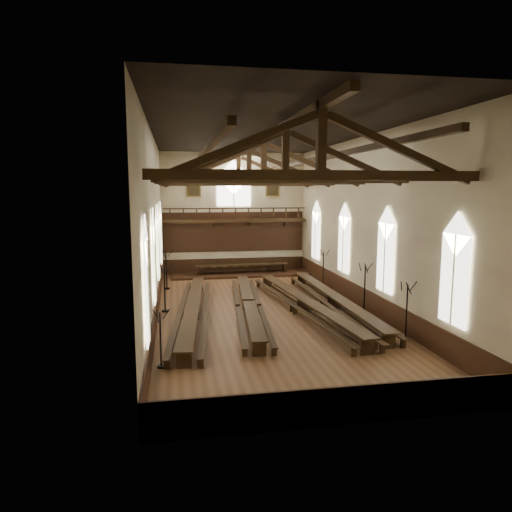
% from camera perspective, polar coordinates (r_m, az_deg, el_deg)
% --- Properties ---
extents(ground, '(26.00, 26.00, 0.00)m').
position_cam_1_polar(ground, '(26.38, 0.93, -6.95)').
color(ground, brown).
rests_on(ground, ground).
extents(room_walls, '(26.00, 26.00, 26.00)m').
position_cam_1_polar(room_walls, '(25.47, 0.96, 7.22)').
color(room_walls, beige).
rests_on(room_walls, ground).
extents(wainscot_band, '(12.00, 26.00, 1.20)m').
position_cam_1_polar(wainscot_band, '(26.23, 0.93, -5.68)').
color(wainscot_band, '#371E10').
rests_on(wainscot_band, ground).
extents(side_windows, '(11.85, 19.80, 4.50)m').
position_cam_1_polar(side_windows, '(25.66, 0.95, 1.14)').
color(side_windows, white).
rests_on(side_windows, room_walls).
extents(end_window, '(2.80, 0.12, 3.80)m').
position_cam_1_polar(end_window, '(38.20, -2.80, 8.69)').
color(end_window, white).
rests_on(end_window, room_walls).
extents(minstrels_gallery, '(11.80, 1.24, 3.70)m').
position_cam_1_polar(minstrels_gallery, '(38.08, -2.72, 3.70)').
color(minstrels_gallery, '#321E0F').
rests_on(minstrels_gallery, room_walls).
extents(portraits, '(7.75, 0.09, 1.45)m').
position_cam_1_polar(portraits, '(38.20, -2.79, 8.51)').
color(portraits, brown).
rests_on(portraits, room_walls).
extents(roof_trusses, '(11.70, 25.70, 2.80)m').
position_cam_1_polar(roof_trusses, '(25.50, 0.97, 11.17)').
color(roof_trusses, '#321E0F').
rests_on(roof_trusses, room_walls).
extents(refectory_row_a, '(2.29, 14.94, 0.80)m').
position_cam_1_polar(refectory_row_a, '(25.10, -7.83, -6.45)').
color(refectory_row_a, '#321E0F').
rests_on(refectory_row_a, ground).
extents(refectory_row_b, '(2.18, 14.48, 0.75)m').
position_cam_1_polar(refectory_row_b, '(25.98, -0.84, -5.94)').
color(refectory_row_b, '#321E0F').
rests_on(refectory_row_b, ground).
extents(refectory_row_c, '(2.40, 15.12, 0.81)m').
position_cam_1_polar(refectory_row_c, '(26.28, 6.03, -5.71)').
color(refectory_row_c, '#321E0F').
rests_on(refectory_row_c, ground).
extents(refectory_row_d, '(1.66, 14.88, 0.80)m').
position_cam_1_polar(refectory_row_d, '(27.37, 9.77, -5.25)').
color(refectory_row_d, '#321E0F').
rests_on(refectory_row_d, ground).
extents(dais, '(11.40, 2.79, 0.19)m').
position_cam_1_polar(dais, '(37.40, -1.78, -2.28)').
color(dais, '#371E10').
rests_on(dais, ground).
extents(high_table, '(7.76, 1.26, 0.72)m').
position_cam_1_polar(high_table, '(37.28, -1.78, -1.21)').
color(high_table, '#321E0F').
rests_on(high_table, dais).
extents(high_chairs, '(6.71, 0.42, 0.94)m').
position_cam_1_polar(high_chairs, '(38.03, -1.95, -1.18)').
color(high_chairs, '#321E0F').
rests_on(high_chairs, dais).
extents(candelabrum_left_near, '(0.69, 0.71, 2.36)m').
position_cam_1_polar(candelabrum_left_near, '(18.55, -11.81, -11.43)').
color(candelabrum_left_near, black).
rests_on(candelabrum_left_near, ground).
extents(candelabrum_left_mid, '(0.74, 0.86, 2.79)m').
position_cam_1_polar(candelabrum_left_mid, '(26.61, -11.32, -5.09)').
color(candelabrum_left_mid, black).
rests_on(candelabrum_left_mid, ground).
extents(candelabrum_left_far, '(0.81, 0.84, 2.80)m').
position_cam_1_polar(candelabrum_left_far, '(32.65, -11.11, -2.62)').
color(candelabrum_left_far, black).
rests_on(candelabrum_left_far, ground).
extents(candelabrum_right_near, '(0.80, 0.84, 2.78)m').
position_cam_1_polar(candelabrum_right_near, '(22.43, 18.24, -7.87)').
color(candelabrum_right_near, black).
rests_on(candelabrum_right_near, ground).
extents(candelabrum_right_mid, '(0.86, 0.86, 2.90)m').
position_cam_1_polar(candelabrum_right_mid, '(26.55, 13.39, -5.11)').
color(candelabrum_right_mid, black).
rests_on(candelabrum_right_mid, ground).
extents(candelabrum_right_far, '(0.81, 0.81, 2.74)m').
position_cam_1_polar(candelabrum_right_far, '(33.21, 8.39, -2.40)').
color(candelabrum_right_far, black).
rests_on(candelabrum_right_far, ground).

